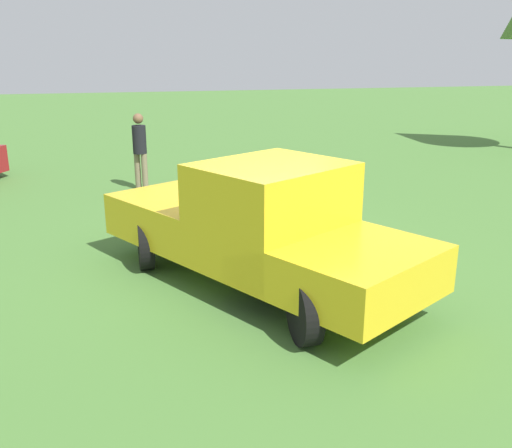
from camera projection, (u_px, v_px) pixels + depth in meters
The scene contains 3 objects.
ground_plane at pixel (267, 270), 8.60m from camera, with size 80.00×80.00×0.00m, color #477533.
pickup_truck at pixel (263, 224), 7.73m from camera, with size 5.29×4.10×1.80m.
person_bystander at pixel (140, 147), 13.28m from camera, with size 0.45×0.45×1.81m.
Camera 1 is at (7.72, -2.15, 3.20)m, focal length 39.56 mm.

